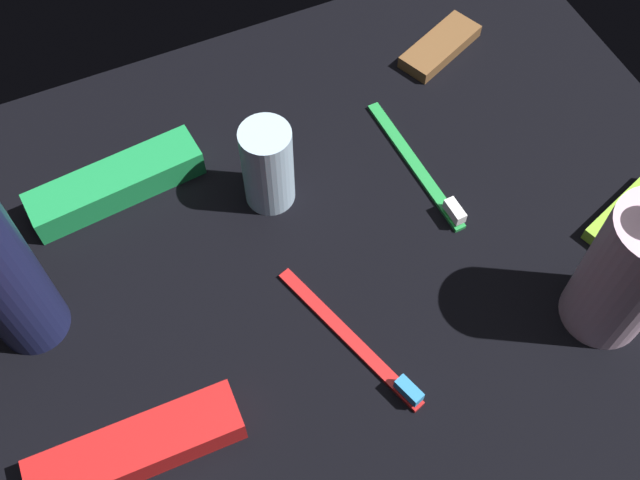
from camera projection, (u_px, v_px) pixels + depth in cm
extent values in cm
cube|color=black|center=(320.00, 259.00, 74.08)|extent=(84.00, 64.00, 1.20)
cylinder|color=#1A1E47|center=(1.00, 277.00, 61.99)|extent=(6.27, 6.27, 18.33)
cylinder|color=silver|center=(628.00, 273.00, 63.86)|extent=(7.50, 7.50, 15.36)
cylinder|color=silver|center=(268.00, 166.00, 72.99)|extent=(5.03, 5.03, 9.92)
cube|color=red|center=(348.00, 336.00, 68.74)|extent=(6.78, 17.47, 0.90)
cube|color=#338CCC|center=(409.00, 390.00, 64.99)|extent=(1.86, 2.81, 1.20)
cube|color=green|center=(415.00, 163.00, 78.79)|extent=(2.09, 18.04, 0.90)
cube|color=white|center=(455.00, 211.00, 74.46)|extent=(1.23, 2.65, 1.20)
cube|color=red|center=(137.00, 449.00, 62.31)|extent=(17.68, 4.75, 3.20)
cube|color=green|center=(116.00, 183.00, 76.04)|extent=(17.95, 6.15, 3.20)
cube|color=#8CD133|center=(631.00, 216.00, 75.06)|extent=(11.14, 7.17, 1.50)
cube|color=brown|center=(440.00, 46.00, 86.97)|extent=(11.13, 7.79, 1.50)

